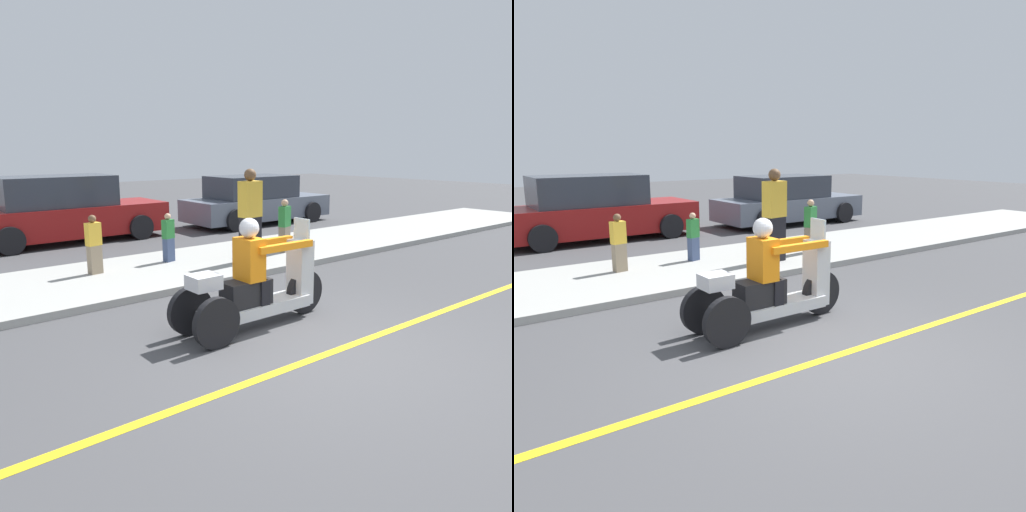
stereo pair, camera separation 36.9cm
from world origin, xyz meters
The scene contains 10 objects.
ground_plane centered at (0.00, 0.00, 0.00)m, with size 60.00×60.00×0.00m, color #424244.
lane_stripe centered at (-0.01, 0.00, 0.00)m, with size 24.00×0.12×0.01m.
sidewalk_strip centered at (0.00, 4.60, 0.06)m, with size 28.00×2.80×0.12m.
motorcycle_trike centered at (-0.02, 1.25, 0.53)m, with size 2.36×0.68×1.47m.
spectator_with_child centered at (3.20, 4.22, 0.67)m, with size 0.31×0.24×1.14m.
spectator_end_of_line centered at (2.07, 3.99, 1.00)m, with size 0.46×0.31×1.83m.
spectator_by_tree centered at (-0.75, 4.93, 0.63)m, with size 0.27×0.19×1.07m.
spectator_near_curb centered at (0.77, 4.97, 0.59)m, with size 0.26×0.20×0.97m.
parked_car_lot_far centered at (0.11, 9.08, 0.78)m, with size 4.87×1.95×1.67m.
parked_car_lot_left centered at (5.87, 8.52, 0.71)m, with size 4.73×2.01×1.50m.
Camera 1 is at (-4.01, -3.68, 2.33)m, focal length 35.00 mm.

